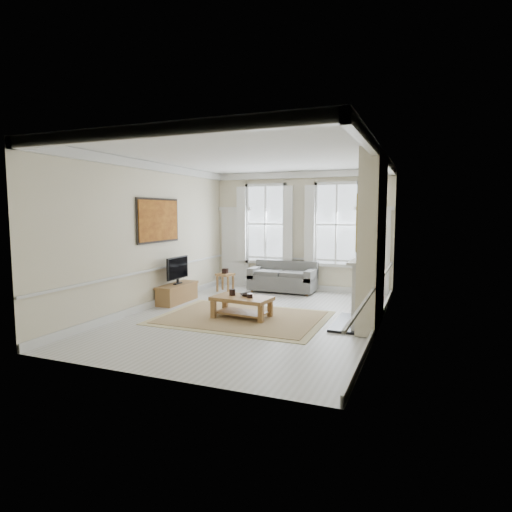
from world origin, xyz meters
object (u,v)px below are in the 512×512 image
at_px(side_table, 225,277).
at_px(coffee_table, 242,300).
at_px(sofa, 283,279).
at_px(tv_stand, 177,293).

distance_m(side_table, coffee_table, 3.18).
relative_size(sofa, side_table, 3.63).
bearing_deg(tv_stand, side_table, 76.49).
xyz_separation_m(sofa, tv_stand, (-2.00, -2.40, -0.13)).
bearing_deg(tv_stand, coffee_table, -21.83).
relative_size(side_table, coffee_table, 0.39).
distance_m(coffee_table, tv_stand, 2.32).
xyz_separation_m(side_table, tv_stand, (-0.44, -1.83, -0.17)).
height_order(sofa, coffee_table, sofa).
relative_size(side_table, tv_stand, 0.39).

